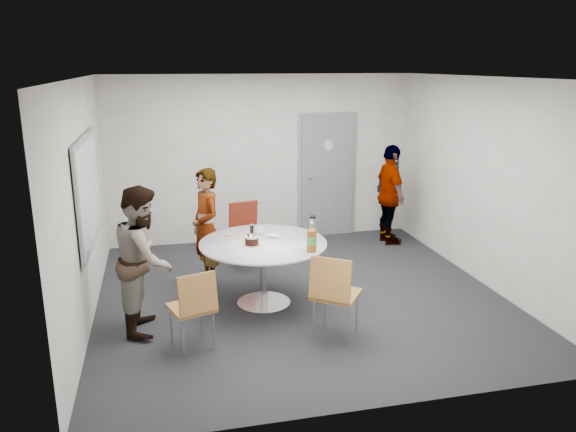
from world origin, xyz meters
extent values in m
plane|color=black|center=(0.00, 0.00, 0.00)|extent=(5.00, 5.00, 0.00)
plane|color=silver|center=(0.00, 0.00, 2.70)|extent=(5.00, 5.00, 0.00)
plane|color=#AFAEA6|center=(0.00, 2.50, 1.35)|extent=(5.00, 0.00, 5.00)
plane|color=#AFAEA6|center=(-2.50, 0.00, 1.35)|extent=(0.00, 5.00, 5.00)
plane|color=#AFAEA6|center=(2.50, 0.00, 1.35)|extent=(0.00, 5.00, 5.00)
plane|color=#AFAEA6|center=(0.00, -2.50, 1.35)|extent=(5.00, 0.00, 5.00)
cube|color=slate|center=(1.10, 2.47, 1.02)|extent=(0.90, 0.05, 2.05)
cube|color=gray|center=(1.10, 2.50, 1.02)|extent=(1.02, 0.04, 2.12)
cylinder|color=#B2BFC6|center=(1.10, 2.44, 1.55)|extent=(0.16, 0.01, 0.16)
cylinder|color=silver|center=(0.78, 2.41, 1.02)|extent=(0.04, 0.14, 0.04)
cube|color=gray|center=(-2.46, 0.20, 1.45)|extent=(0.03, 1.90, 1.25)
cube|color=white|center=(-2.44, 0.20, 1.45)|extent=(0.01, 1.78, 1.13)
cylinder|color=silver|center=(-0.50, -0.15, 0.78)|extent=(1.53, 1.53, 0.03)
cylinder|color=silver|center=(-0.50, -0.15, 0.39)|extent=(0.09, 0.09, 0.75)
cylinder|color=silver|center=(-0.50, -0.15, 0.01)|extent=(0.65, 0.65, 0.02)
cylinder|color=silver|center=(-0.65, -0.23, 0.80)|extent=(0.22, 0.22, 0.01)
cylinder|color=black|center=(-0.65, -0.23, 0.85)|extent=(0.16, 0.16, 0.09)
cylinder|color=silver|center=(-0.65, -0.23, 0.90)|extent=(0.17, 0.17, 0.02)
cylinder|color=brown|center=(-0.03, -0.62, 0.92)|extent=(0.11, 0.11, 0.25)
cylinder|color=#48983D|center=(-0.03, -0.62, 0.93)|extent=(0.11, 0.11, 0.10)
cone|color=brown|center=(-0.03, -0.62, 1.08)|extent=(0.11, 0.11, 0.05)
cylinder|color=#429242|center=(-0.03, -0.62, 1.12)|extent=(0.04, 0.04, 0.03)
imported|color=white|center=(-0.48, 0.19, 0.84)|extent=(0.16, 0.16, 0.09)
cylinder|color=black|center=(-0.57, 0.24, 0.85)|extent=(0.05, 0.05, 0.11)
cylinder|color=silver|center=(0.17, 0.05, 0.90)|extent=(0.08, 0.08, 0.20)
cylinder|color=black|center=(0.17, 0.05, 1.01)|extent=(0.08, 0.08, 0.03)
cube|color=#D86C7B|center=(-0.86, 0.19, 0.81)|extent=(0.12, 0.07, 0.02)
ellipsoid|color=silver|center=(-0.34, 0.02, 0.81)|extent=(0.21, 0.21, 0.03)
cube|color=brown|center=(-1.42, -1.05, 0.44)|extent=(0.52, 0.52, 0.03)
cube|color=brown|center=(-1.36, -1.24, 0.67)|extent=(0.40, 0.21, 0.40)
cylinder|color=silver|center=(-1.31, -0.84, 0.22)|extent=(0.02, 0.02, 0.44)
cylinder|color=silver|center=(-1.63, -0.95, 0.22)|extent=(0.02, 0.02, 0.44)
cylinder|color=silver|center=(-1.21, -1.16, 0.22)|extent=(0.02, 0.02, 0.44)
cylinder|color=silver|center=(-1.53, -1.27, 0.22)|extent=(0.02, 0.02, 0.44)
cube|color=brown|center=(0.10, -1.16, 0.49)|extent=(0.64, 0.64, 0.04)
cube|color=brown|center=(-0.03, -1.34, 0.74)|extent=(0.41, 0.33, 0.44)
cylinder|color=silver|center=(0.36, -1.12, 0.24)|extent=(0.02, 0.02, 0.49)
cylinder|color=silver|center=(0.06, -0.91, 0.24)|extent=(0.02, 0.02, 0.49)
cylinder|color=silver|center=(0.14, -1.42, 0.24)|extent=(0.02, 0.02, 0.49)
cylinder|color=silver|center=(-0.16, -1.21, 0.24)|extent=(0.02, 0.02, 0.49)
cube|color=maroon|center=(-0.46, 1.16, 0.48)|extent=(0.53, 0.53, 0.04)
cube|color=maroon|center=(-0.51, 1.37, 0.73)|extent=(0.44, 0.18, 0.43)
cylinder|color=silver|center=(-0.61, 0.94, 0.24)|extent=(0.02, 0.02, 0.48)
cylinder|color=silver|center=(-0.25, 1.01, 0.24)|extent=(0.02, 0.02, 0.48)
cylinder|color=silver|center=(-0.68, 1.30, 0.24)|extent=(0.02, 0.02, 0.48)
cylinder|color=silver|center=(-0.32, 1.37, 0.24)|extent=(0.02, 0.02, 0.48)
imported|color=#A5C6EA|center=(-1.10, 0.67, 0.78)|extent=(0.53, 0.66, 1.57)
imported|color=white|center=(-1.87, -0.48, 0.81)|extent=(0.68, 0.84, 1.62)
imported|color=black|center=(1.95, 1.78, 0.81)|extent=(0.41, 0.95, 1.62)
camera|label=1|loc=(-1.65, -6.43, 2.86)|focal=35.00mm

